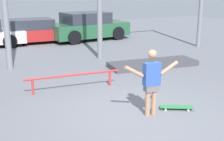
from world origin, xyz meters
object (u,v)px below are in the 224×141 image
(parked_car_green, at_px, (88,27))
(parked_car_red, at_px, (32,31))
(skateboard, at_px, (176,107))
(manual_pad, at_px, (153,64))
(skateboarder, at_px, (152,80))
(grind_rail, at_px, (73,77))

(parked_car_green, bearing_deg, parked_car_red, 165.19)
(parked_car_red, distance_m, parked_car_green, 2.96)
(skateboard, height_order, parked_car_green, parked_car_green)
(manual_pad, bearing_deg, skateboarder, -126.66)
(parked_car_green, bearing_deg, skateboarder, -111.16)
(skateboard, height_order, grind_rail, grind_rail)
(skateboarder, relative_size, grind_rail, 0.56)
(skateboarder, relative_size, manual_pad, 0.46)
(manual_pad, relative_size, grind_rail, 1.21)
(skateboard, relative_size, parked_car_red, 0.17)
(manual_pad, relative_size, parked_car_red, 0.74)
(skateboarder, xyz_separation_m, parked_car_red, (0.11, 10.56, -0.24))
(skateboarder, bearing_deg, parked_car_red, 97.07)
(parked_car_green, bearing_deg, skateboard, -107.26)
(grind_rail, bearing_deg, parked_car_red, 83.12)
(skateboard, bearing_deg, parked_car_green, 108.88)
(skateboarder, distance_m, grind_rail, 2.68)
(grind_rail, bearing_deg, manual_pad, 17.24)
(skateboard, xyz_separation_m, parked_car_red, (-0.61, 10.59, 0.53))
(parked_car_red, bearing_deg, parked_car_green, -6.01)
(skateboarder, relative_size, parked_car_green, 0.34)
(parked_car_red, xyz_separation_m, parked_car_green, (2.91, -0.53, 0.12))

